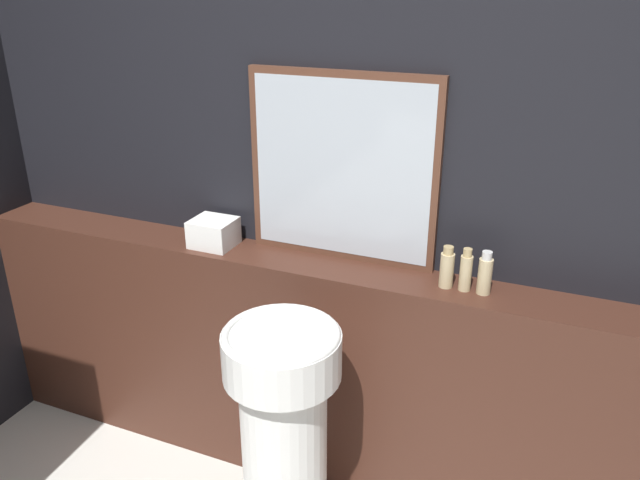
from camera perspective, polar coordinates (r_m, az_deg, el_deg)
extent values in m
cube|color=black|center=(2.33, 0.21, 5.37)|extent=(8.00, 0.06, 2.50)
cube|color=#422319|center=(2.55, -1.04, -12.02)|extent=(2.92, 0.22, 0.98)
cylinder|color=white|center=(2.29, -3.22, -20.20)|extent=(0.29, 0.29, 0.78)
cylinder|color=white|center=(2.00, -3.52, -10.44)|extent=(0.38, 0.38, 0.15)
torus|color=white|center=(1.96, -3.57, -8.62)|extent=(0.37, 0.37, 0.02)
cube|color=#563323|center=(2.23, 2.02, 6.53)|extent=(0.71, 0.03, 0.69)
cube|color=#B2BCC6|center=(2.23, 1.94, 6.47)|extent=(0.66, 0.02, 0.64)
cube|color=white|center=(2.46, -9.70, 0.67)|extent=(0.16, 0.15, 0.11)
cylinder|color=#C6B284|center=(2.15, 11.51, -2.73)|extent=(0.05, 0.05, 0.12)
cylinder|color=tan|center=(2.12, 11.67, -0.92)|extent=(0.03, 0.03, 0.03)
cylinder|color=#C6B284|center=(2.14, 13.17, -2.97)|extent=(0.04, 0.04, 0.12)
cylinder|color=tan|center=(2.11, 13.35, -1.13)|extent=(0.03, 0.03, 0.03)
cylinder|color=#C6B284|center=(2.13, 14.83, -3.23)|extent=(0.05, 0.05, 0.12)
cylinder|color=silver|center=(2.10, 15.04, -1.38)|extent=(0.03, 0.03, 0.03)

